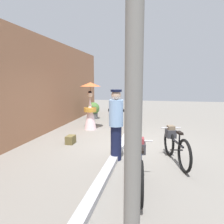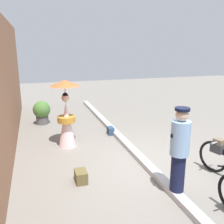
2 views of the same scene
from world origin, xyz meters
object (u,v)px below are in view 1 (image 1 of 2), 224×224
backpack_spare (71,139)px  utility_pole (135,27)px  bicycle_near_officer (175,144)px  potted_plant_by_door (94,110)px  person_with_parasol (90,106)px  bicycle_far_side (140,163)px  backpack_on_pavement (128,125)px  person_officer (116,123)px

backpack_spare → utility_pole: (-3.77, -2.30, 2.27)m
bicycle_near_officer → potted_plant_by_door: bearing=34.2°
bicycle_near_officer → person_with_parasol: (2.86, 2.99, 0.52)m
bicycle_far_side → backpack_on_pavement: size_ratio=6.22×
bicycle_far_side → backpack_on_pavement: (4.75, 0.84, -0.30)m
potted_plant_by_door → backpack_spare: size_ratio=2.48×
potted_plant_by_door → backpack_spare: bearing=-172.5°
person_officer → backpack_on_pavement: (3.56, 0.17, -0.78)m
bicycle_near_officer → potted_plant_by_door: size_ratio=2.03×
person_officer → bicycle_near_officer: bearing=-83.0°
person_officer → utility_pole: 3.20m
backpack_on_pavement → utility_pole: (-6.31, -0.87, 2.27)m
potted_plant_by_door → backpack_on_pavement: size_ratio=2.92×
bicycle_far_side → potted_plant_by_door: (6.59, 2.85, 0.03)m
person_officer → backpack_on_pavement: bearing=2.8°
person_officer → backpack_on_pavement: person_officer is taller
potted_plant_by_door → utility_pole: size_ratio=0.17×
bicycle_far_side → backpack_on_pavement: bearing=10.0°
person_with_parasol → potted_plant_by_door: (2.37, 0.57, -0.48)m
utility_pole → bicycle_far_side: bearing=1.0°
backpack_on_pavement → person_with_parasol: bearing=110.2°
utility_pole → person_with_parasol: bearing=21.7°
backpack_spare → potted_plant_by_door: bearing=7.5°
potted_plant_by_door → bicycle_near_officer: bearing=-145.8°
potted_plant_by_door → bicycle_far_side: bearing=-156.6°
backpack_on_pavement → person_officer: bearing=-177.2°
person_officer → potted_plant_by_door: person_officer is taller
bicycle_near_officer → person_officer: size_ratio=1.00×
bicycle_far_side → utility_pole: size_ratio=0.37×
bicycle_near_officer → person_with_parasol: size_ratio=0.91×
bicycle_near_officer → bicycle_far_side: bicycle_far_side is taller
person_officer → person_with_parasol: (3.03, 1.61, 0.03)m
bicycle_near_officer → backpack_on_pavement: (3.39, 1.55, -0.29)m
backpack_on_pavement → backpack_spare: (-2.54, 1.43, 0.00)m
bicycle_near_officer → person_with_parasol: bearing=46.2°
backpack_spare → utility_pole: bearing=-148.6°
bicycle_far_side → backpack_spare: bicycle_far_side is taller
person_with_parasol → backpack_spare: person_with_parasol is taller
potted_plant_by_door → backpack_on_pavement: (-1.84, -2.01, -0.33)m
bicycle_near_officer → backpack_spare: bicycle_near_officer is taller
bicycle_near_officer → potted_plant_by_door: 6.33m
bicycle_near_officer → backpack_spare: bearing=74.0°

